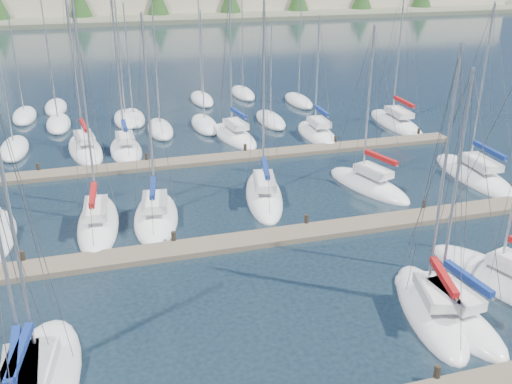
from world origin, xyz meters
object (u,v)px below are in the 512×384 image
object	(u,v)px
sailboat_d	(430,309)
sailboat_j	(156,217)
sailboat_p	(235,136)
sailboat_o	(126,150)
sailboat_q	(317,134)
sailboat_m	(475,175)
sailboat_r	(396,123)
sailboat_k	(264,195)
sailboat_i	(98,223)
sailboat_l	(369,185)
sailboat_n	(85,149)
sailboat_e	(447,312)

from	to	relation	value
sailboat_d	sailboat_j	xyz separation A→B (m)	(-10.93, 13.50, -0.00)
sailboat_d	sailboat_p	size ratio (longest dim) A/B	0.95
sailboat_o	sailboat_q	bearing A→B (deg)	-1.36
sailboat_o	sailboat_m	bearing A→B (deg)	-29.07
sailboat_r	sailboat_m	world-z (taller)	sailboat_r
sailboat_d	sailboat_q	distance (m)	27.40
sailboat_r	sailboat_q	size ratio (longest dim) A/B	1.37
sailboat_k	sailboat_i	distance (m)	11.03
sailboat_q	sailboat_l	xyz separation A→B (m)	(-1.09, -12.39, 0.00)
sailboat_k	sailboat_l	world-z (taller)	sailboat_k
sailboat_q	sailboat_i	distance (m)	23.76
sailboat_d	sailboat_i	size ratio (longest dim) A/B	0.92
sailboat_m	sailboat_i	xyz separation A→B (m)	(-26.89, -0.50, 0.02)
sailboat_p	sailboat_i	world-z (taller)	sailboat_i
sailboat_m	sailboat_o	distance (m)	27.51
sailboat_i	sailboat_l	xyz separation A→B (m)	(18.54, 0.99, -0.01)
sailboat_o	sailboat_n	bearing A→B (deg)	160.23
sailboat_j	sailboat_q	size ratio (longest dim) A/B	1.17
sailboat_p	sailboat_i	bearing A→B (deg)	-136.95
sailboat_n	sailboat_o	distance (m)	3.42
sailboat_o	sailboat_k	xyz separation A→B (m)	(8.25, -12.22, -0.01)
sailboat_n	sailboat_d	distance (m)	31.95
sailboat_p	sailboat_k	distance (m)	13.52
sailboat_p	sailboat_o	xyz separation A→B (m)	(-9.61, -1.24, 0.01)
sailboat_n	sailboat_l	xyz separation A→B (m)	(19.08, -13.72, -0.02)
sailboat_e	sailboat_j	size ratio (longest dim) A/B	0.92
sailboat_j	sailboat_l	distance (m)	15.08
sailboat_r	sailboat_o	size ratio (longest dim) A/B	1.15
sailboat_d	sailboat_r	size ratio (longest dim) A/B	0.84
sailboat_r	sailboat_q	bearing A→B (deg)	-169.86
sailboat_d	sailboat_k	world-z (taller)	sailboat_k
sailboat_d	sailboat_q	world-z (taller)	sailboat_d
sailboat_o	sailboat_l	size ratio (longest dim) A/B	1.13
sailboat_k	sailboat_l	distance (m)	7.61
sailboat_p	sailboat_j	bearing A→B (deg)	-127.94
sailboat_j	sailboat_o	xyz separation A→B (m)	(-0.80, 13.61, 0.01)
sailboat_r	sailboat_i	world-z (taller)	sailboat_r
sailboat_d	sailboat_q	size ratio (longest dim) A/B	1.15
sailboat_d	sailboat_o	bearing A→B (deg)	128.10
sailboat_m	sailboat_k	world-z (taller)	sailboat_k
sailboat_o	sailboat_k	distance (m)	14.74
sailboat_j	sailboat_q	world-z (taller)	sailboat_j
sailboat_j	sailboat_n	bearing A→B (deg)	113.89
sailboat_n	sailboat_i	distance (m)	14.72
sailboat_e	sailboat_q	size ratio (longest dim) A/B	1.07
sailboat_n	sailboat_d	xyz separation A→B (m)	(14.96, -28.23, -0.01)
sailboat_q	sailboat_d	bearing A→B (deg)	-98.39
sailboat_m	sailboat_l	bearing A→B (deg)	179.42
sailboat_n	sailboat_r	world-z (taller)	sailboat_n
sailboat_n	sailboat_k	xyz separation A→B (m)	(11.47, -13.33, -0.01)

